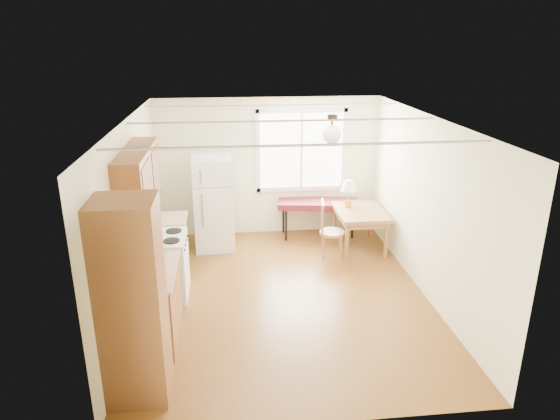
{
  "coord_description": "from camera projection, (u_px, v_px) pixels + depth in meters",
  "views": [
    {
      "loc": [
        -0.73,
        -6.25,
        3.49
      ],
      "look_at": [
        -0.01,
        0.42,
        1.15
      ],
      "focal_mm": 32.0,
      "sensor_mm": 36.0,
      "label": 1
    }
  ],
  "objects": [
    {
      "name": "room_shell",
      "position": [
        284.0,
        213.0,
        6.68
      ],
      "size": [
        4.6,
        5.6,
        2.62
      ],
      "color": "#543011",
      "rests_on": "ground"
    },
    {
      "name": "pendant_light",
      "position": [
        332.0,
        134.0,
        6.8
      ],
      "size": [
        0.26,
        0.26,
        0.4
      ],
      "color": "#322116",
      "rests_on": "room_shell"
    },
    {
      "name": "refrigerator",
      "position": [
        213.0,
        203.0,
        8.49
      ],
      "size": [
        0.7,
        0.71,
        1.61
      ],
      "rotation": [
        0.0,
        0.0,
        0.06
      ],
      "color": "white",
      "rests_on": "ground"
    },
    {
      "name": "kitchen_run",
      "position": [
        150.0,
        267.0,
        6.05
      ],
      "size": [
        0.65,
        3.4,
        2.2
      ],
      "color": "brown",
      "rests_on": "ground"
    },
    {
      "name": "coffee_maker",
      "position": [
        140.0,
        278.0,
        5.4
      ],
      "size": [
        0.17,
        0.22,
        0.33
      ],
      "rotation": [
        0.0,
        0.0,
        -0.01
      ],
      "color": "black",
      "rests_on": "kitchen_run"
    },
    {
      "name": "kettle",
      "position": [
        146.0,
        252.0,
        6.09
      ],
      "size": [
        0.13,
        0.13,
        0.25
      ],
      "color": "#B8270D",
      "rests_on": "kitchen_run"
    },
    {
      "name": "bench",
      "position": [
        318.0,
        204.0,
        9.07
      ],
      "size": [
        1.51,
        0.74,
        0.67
      ],
      "rotation": [
        0.0,
        0.0,
        -0.14
      ],
      "color": "#56141F",
      "rests_on": "ground"
    },
    {
      "name": "table_lamp",
      "position": [
        349.0,
        188.0,
        8.59
      ],
      "size": [
        0.28,
        0.28,
        0.48
      ],
      "rotation": [
        0.0,
        0.0,
        -0.18
      ],
      "color": "gold",
      "rests_on": "dining_table"
    },
    {
      "name": "dining_table",
      "position": [
        360.0,
        216.0,
        8.56
      ],
      "size": [
        0.82,
        1.09,
        0.68
      ],
      "rotation": [
        0.0,
        0.0,
        0.01
      ],
      "color": "#926038",
      "rests_on": "ground"
    },
    {
      "name": "window_unit",
      "position": [
        301.0,
        150.0,
        8.97
      ],
      "size": [
        1.64,
        0.05,
        1.51
      ],
      "color": "white",
      "rests_on": "room_shell"
    },
    {
      "name": "chair",
      "position": [
        327.0,
        226.0,
        8.19
      ],
      "size": [
        0.43,
        0.42,
        0.95
      ],
      "rotation": [
        0.0,
        0.0,
        -0.14
      ],
      "color": "#926038",
      "rests_on": "ground"
    }
  ]
}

